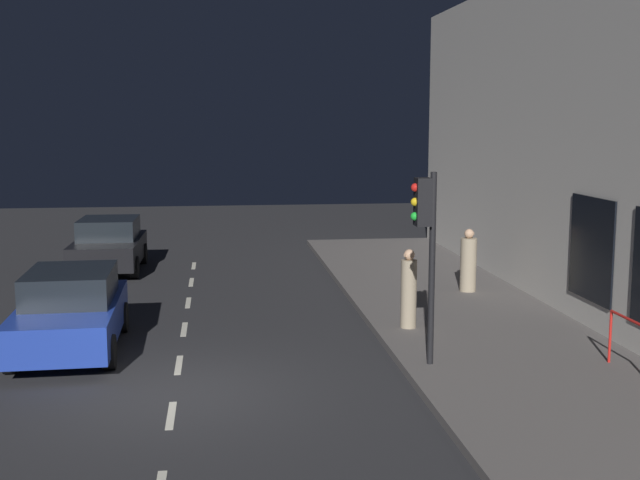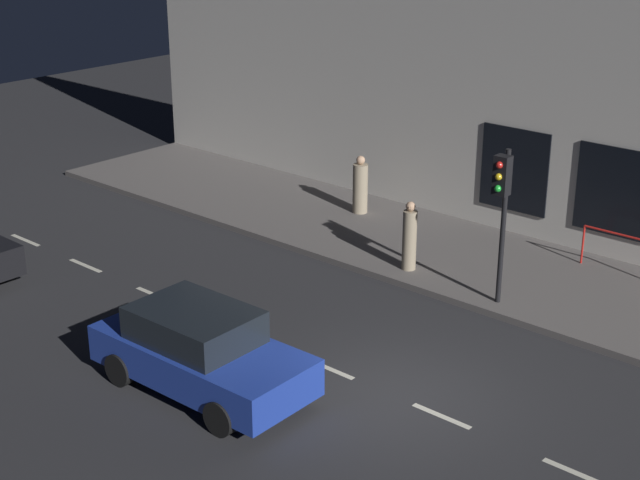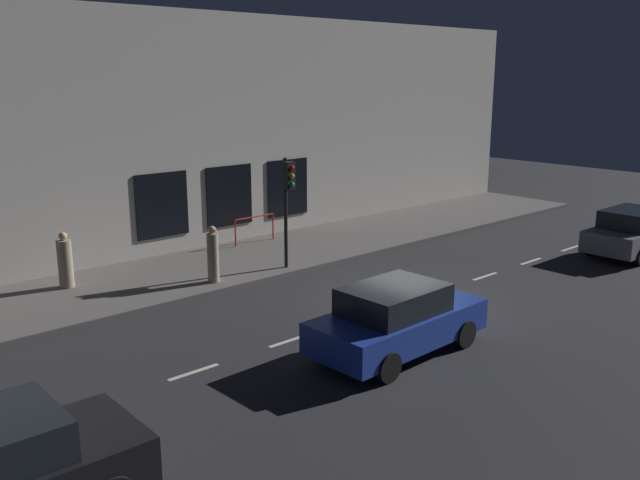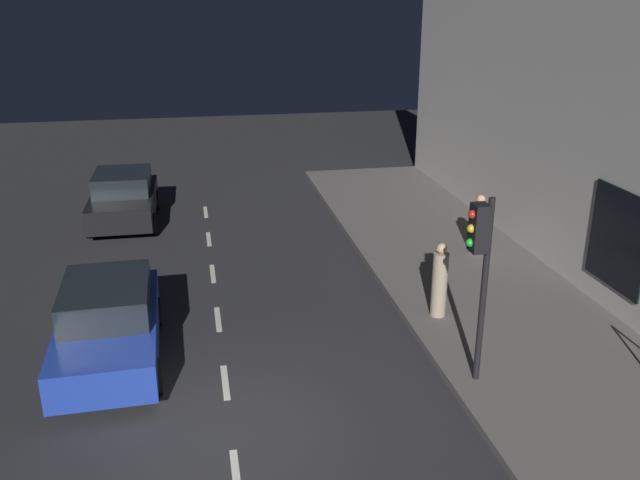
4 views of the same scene
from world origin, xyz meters
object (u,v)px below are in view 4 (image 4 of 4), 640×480
at_px(pedestrian_0, 478,226).
at_px(parked_car_0, 123,198).
at_px(parked_car_1, 108,323).
at_px(pedestrian_1, 440,282).
at_px(traffic_light, 480,252).

bearing_deg(pedestrian_0, parked_car_0, -136.98).
bearing_deg(parked_car_1, pedestrian_1, -178.61).
relative_size(parked_car_1, pedestrian_1, 2.57).
xyz_separation_m(traffic_light, pedestrian_1, (0.34, 2.57, -1.72)).
xyz_separation_m(traffic_light, pedestrian_0, (2.72, 5.97, -1.77)).
bearing_deg(traffic_light, parked_car_0, 122.38).
bearing_deg(pedestrian_1, parked_car_1, 61.78).
height_order(traffic_light, parked_car_1, traffic_light).
bearing_deg(parked_car_1, traffic_light, 159.65).
distance_m(traffic_light, parked_car_0, 12.94).
height_order(parked_car_1, pedestrian_0, pedestrian_0).
xyz_separation_m(traffic_light, parked_car_0, (-6.86, 10.82, -1.86)).
distance_m(parked_car_0, pedestrian_1, 10.95).
distance_m(traffic_light, pedestrian_1, 3.11).
bearing_deg(parked_car_1, parked_car_0, -88.99).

